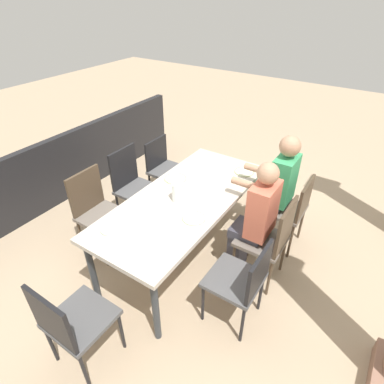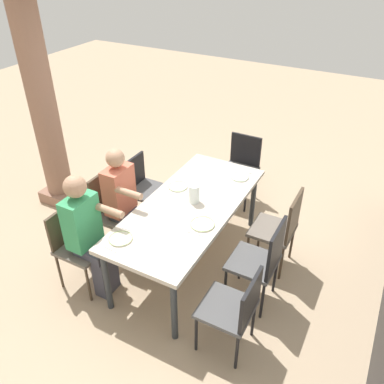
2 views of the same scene
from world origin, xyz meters
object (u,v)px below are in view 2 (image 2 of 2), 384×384
object	(u,v)px
chair_mid_south	(262,259)
chair_east_south	(281,226)
plate_2	(178,187)
water_pitcher	(194,195)
plate_0	(121,239)
chair_mid_north	(113,208)
plate_3	(240,177)
plate_1	(202,224)
chair_west_north	(76,242)
diner_man_white	(125,202)
chair_west_south	(235,307)
dining_table	(189,210)
chair_east_north	(143,186)
chair_head_east	(241,165)
diner_woman_green	(89,232)
stone_column_centre	(43,105)

from	to	relation	value
chair_mid_south	chair_east_south	distance (m)	0.58
plate_2	water_pitcher	world-z (taller)	water_pitcher
plate_0	plate_2	bearing A→B (deg)	-1.01
chair_mid_north	plate_3	size ratio (longest dim) A/B	4.72
chair_mid_south	plate_3	world-z (taller)	chair_mid_south
chair_east_south	plate_1	world-z (taller)	chair_east_south
chair_west_north	chair_mid_north	bearing A→B (deg)	0.78
chair_mid_south	diner_man_white	xyz separation A→B (m)	(-0.00, 1.56, 0.14)
chair_west_south	diner_man_white	distance (m)	1.68
dining_table	chair_west_south	bearing A→B (deg)	-132.12
chair_west_north	plate_1	xyz separation A→B (m)	(0.55, -1.14, 0.26)
chair_west_south	chair_east_north	size ratio (longest dim) A/B	0.99
dining_table	diner_man_white	bearing A→B (deg)	104.43
chair_mid_north	plate_1	bearing A→B (deg)	-92.84
chair_east_south	chair_head_east	distance (m)	1.36
chair_east_south	plate_0	distance (m)	1.67
chair_west_south	chair_east_north	xyz separation A→B (m)	(1.19, 1.73, 0.01)
chair_east_south	chair_head_east	world-z (taller)	chair_east_south
plate_3	plate_0	bearing A→B (deg)	160.54
dining_table	plate_3	distance (m)	0.79
chair_west_north	chair_east_north	size ratio (longest dim) A/B	1.01
chair_east_south	diner_man_white	size ratio (longest dim) A/B	0.73
chair_east_north	plate_0	size ratio (longest dim) A/B	4.00
chair_east_south	water_pitcher	bearing A→B (deg)	111.00
chair_west_north	plate_1	distance (m)	1.29
dining_table	diner_man_white	world-z (taller)	diner_man_white
chair_mid_south	plate_1	world-z (taller)	chair_mid_south
chair_west_north	chair_head_east	distance (m)	2.39
diner_man_white	plate_3	xyz separation A→B (m)	(0.92, -0.94, 0.09)
chair_east_south	diner_woman_green	size ratio (longest dim) A/B	0.72
plate_2	chair_east_north	bearing A→B (deg)	74.05
chair_mid_south	stone_column_centre	distance (m)	3.17
dining_table	chair_head_east	size ratio (longest dim) A/B	2.28
diner_man_white	stone_column_centre	xyz separation A→B (m)	(0.44, 1.47, 0.67)
chair_mid_south	chair_east_south	bearing A→B (deg)	0.06
chair_west_south	water_pitcher	xyz separation A→B (m)	(0.86, 0.85, 0.36)
dining_table	stone_column_centre	distance (m)	2.27
chair_mid_south	stone_column_centre	size ratio (longest dim) A/B	0.35
diner_woman_green	plate_1	size ratio (longest dim) A/B	5.59
chair_mid_south	chair_east_north	world-z (taller)	chair_mid_south
chair_mid_south	plate_2	size ratio (longest dim) A/B	4.60
diner_woman_green	plate_3	world-z (taller)	diner_woman_green
plate_1	chair_mid_north	bearing A→B (deg)	87.16
chair_mid_north	chair_head_east	xyz separation A→B (m)	(1.62, -0.87, -0.02)
chair_head_east	plate_1	world-z (taller)	chair_head_east
plate_0	plate_1	xyz separation A→B (m)	(0.54, -0.56, -0.00)
plate_0	dining_table	bearing A→B (deg)	-20.30
chair_west_north	water_pitcher	world-z (taller)	water_pitcher
plate_0	plate_2	size ratio (longest dim) A/B	1.03
plate_0	plate_1	bearing A→B (deg)	-45.77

